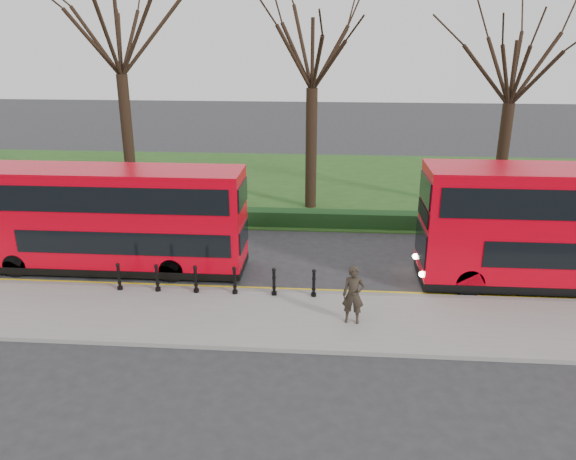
{
  "coord_description": "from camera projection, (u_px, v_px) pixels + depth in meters",
  "views": [
    {
      "loc": [
        3.05,
        -19.68,
        9.15
      ],
      "look_at": [
        1.49,
        0.5,
        2.0
      ],
      "focal_mm": 35.0,
      "sensor_mm": 36.0,
      "label": 1
    }
  ],
  "objects": [
    {
      "name": "pavement",
      "position": [
        236.0,
        317.0,
        18.92
      ],
      "size": [
        60.0,
        4.0,
        0.15
      ],
      "primitive_type": "cube",
      "color": "gray",
      "rests_on": "ground"
    },
    {
      "name": "tree_mid",
      "position": [
        313.0,
        46.0,
        28.19
      ],
      "size": [
        7.49,
        7.49,
        11.71
      ],
      "color": "black",
      "rests_on": "ground"
    },
    {
      "name": "pedestrian",
      "position": [
        353.0,
        295.0,
        18.12
      ],
      "size": [
        0.76,
        0.53,
        1.96
      ],
      "primitive_type": "imported",
      "rotation": [
        0.0,
        0.0,
        -0.09
      ],
      "color": "#2D251C",
      "rests_on": "pavement"
    },
    {
      "name": "kerb",
      "position": [
        245.0,
        291.0,
        20.8
      ],
      "size": [
        60.0,
        0.25,
        0.16
      ],
      "primitive_type": "cube",
      "color": "slate",
      "rests_on": "ground"
    },
    {
      "name": "hedge",
      "position": [
        268.0,
        218.0,
        28.02
      ],
      "size": [
        60.0,
        0.9,
        0.8
      ],
      "primitive_type": "cube",
      "color": "black",
      "rests_on": "ground"
    },
    {
      "name": "yellow_line_inner",
      "position": [
        247.0,
        287.0,
        21.29
      ],
      "size": [
        60.0,
        0.1,
        0.01
      ],
      "primitive_type": "cube",
      "color": "yellow",
      "rests_on": "ground"
    },
    {
      "name": "bollard_row",
      "position": [
        215.0,
        280.0,
        20.35
      ],
      "size": [
        7.32,
        0.15,
        1.0
      ],
      "color": "black",
      "rests_on": "pavement"
    },
    {
      "name": "yellow_line_outer",
      "position": [
        246.0,
        289.0,
        21.1
      ],
      "size": [
        60.0,
        0.1,
        0.01
      ],
      "primitive_type": "cube",
      "color": "yellow",
      "rests_on": "ground"
    },
    {
      "name": "bus_lead",
      "position": [
        112.0,
        220.0,
        22.27
      ],
      "size": [
        10.51,
        2.41,
        4.18
      ],
      "color": "red",
      "rests_on": "ground"
    },
    {
      "name": "tree_right",
      "position": [
        514.0,
        65.0,
        27.77
      ],
      "size": [
        6.69,
        6.69,
        10.46
      ],
      "color": "black",
      "rests_on": "ground"
    },
    {
      "name": "tree_left",
      "position": [
        117.0,
        28.0,
        28.63
      ],
      "size": [
        8.24,
        8.24,
        12.87
      ],
      "color": "black",
      "rests_on": "ground"
    },
    {
      "name": "ground",
      "position": [
        249.0,
        282.0,
        21.76
      ],
      "size": [
        120.0,
        120.0,
        0.0
      ],
      "primitive_type": "plane",
      "color": "#28282B",
      "rests_on": "ground"
    },
    {
      "name": "grass_verge",
      "position": [
        282.0,
        183.0,
        35.86
      ],
      "size": [
        60.0,
        18.0,
        0.06
      ],
      "primitive_type": "cube",
      "color": "#244818",
      "rests_on": "ground"
    }
  ]
}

